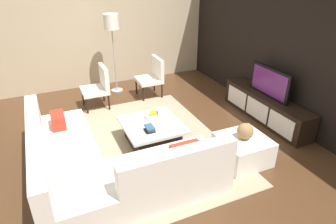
{
  "coord_description": "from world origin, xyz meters",
  "views": [
    {
      "loc": [
        3.84,
        -1.38,
        2.75
      ],
      "look_at": [
        -0.1,
        0.39,
        0.53
      ],
      "focal_mm": 31.44,
      "sensor_mm": 36.0,
      "label": 1
    }
  ],
  "objects_px": {
    "coffee_table": "(152,133)",
    "book_stack": "(150,129)",
    "fruit_bowl": "(154,115)",
    "decorative_ball": "(245,131)",
    "sectional_couch": "(101,165)",
    "ottoman": "(243,149)",
    "accent_chair_far": "(153,75)",
    "floor_lamp": "(112,27)",
    "media_console": "(266,108)",
    "accent_chair_near": "(99,85)",
    "television": "(270,82)"
  },
  "relations": [
    {
      "from": "sectional_couch",
      "to": "ottoman",
      "type": "distance_m",
      "value": 2.11
    },
    {
      "from": "floor_lamp",
      "to": "book_stack",
      "type": "height_order",
      "value": "floor_lamp"
    },
    {
      "from": "accent_chair_far",
      "to": "floor_lamp",
      "type": "bearing_deg",
      "value": -119.59
    },
    {
      "from": "ottoman",
      "to": "decorative_ball",
      "type": "xyz_separation_m",
      "value": [
        0.0,
        0.0,
        0.32
      ]
    },
    {
      "from": "fruit_bowl",
      "to": "book_stack",
      "type": "xyz_separation_m",
      "value": [
        0.4,
        -0.22,
        -0.01
      ]
    },
    {
      "from": "television",
      "to": "ottoman",
      "type": "height_order",
      "value": "television"
    },
    {
      "from": "coffee_table",
      "to": "accent_chair_near",
      "type": "relative_size",
      "value": 1.12
    },
    {
      "from": "accent_chair_near",
      "to": "accent_chair_far",
      "type": "bearing_deg",
      "value": 103.55
    },
    {
      "from": "accent_chair_near",
      "to": "accent_chair_far",
      "type": "height_order",
      "value": "same"
    },
    {
      "from": "sectional_couch",
      "to": "floor_lamp",
      "type": "xyz_separation_m",
      "value": [
        -3.09,
        1.05,
        1.21
      ]
    },
    {
      "from": "sectional_couch",
      "to": "fruit_bowl",
      "type": "relative_size",
      "value": 8.92
    },
    {
      "from": "accent_chair_near",
      "to": "book_stack",
      "type": "relative_size",
      "value": 4.55
    },
    {
      "from": "media_console",
      "to": "fruit_bowl",
      "type": "distance_m",
      "value": 2.22
    },
    {
      "from": "sectional_couch",
      "to": "accent_chair_near",
      "type": "xyz_separation_m",
      "value": [
        -2.4,
        0.51,
        0.21
      ]
    },
    {
      "from": "media_console",
      "to": "coffee_table",
      "type": "relative_size",
      "value": 2.11
    },
    {
      "from": "accent_chair_near",
      "to": "floor_lamp",
      "type": "relative_size",
      "value": 0.49
    },
    {
      "from": "fruit_bowl",
      "to": "accent_chair_far",
      "type": "distance_m",
      "value": 1.83
    },
    {
      "from": "sectional_couch",
      "to": "ottoman",
      "type": "bearing_deg",
      "value": 79.32
    },
    {
      "from": "accent_chair_far",
      "to": "decorative_ball",
      "type": "xyz_separation_m",
      "value": [
        2.9,
        0.32,
        0.03
      ]
    },
    {
      "from": "coffee_table",
      "to": "accent_chair_far",
      "type": "height_order",
      "value": "accent_chair_far"
    },
    {
      "from": "television",
      "to": "sectional_couch",
      "type": "xyz_separation_m",
      "value": [
        0.53,
        -3.28,
        -0.49
      ]
    },
    {
      "from": "floor_lamp",
      "to": "accent_chair_far",
      "type": "bearing_deg",
      "value": 49.96
    },
    {
      "from": "ottoman",
      "to": "fruit_bowl",
      "type": "bearing_deg",
      "value": -140.6
    },
    {
      "from": "fruit_bowl",
      "to": "accent_chair_near",
      "type": "bearing_deg",
      "value": -160.12
    },
    {
      "from": "media_console",
      "to": "floor_lamp",
      "type": "distance_m",
      "value": 3.62
    },
    {
      "from": "media_console",
      "to": "television",
      "type": "bearing_deg",
      "value": 90.0
    },
    {
      "from": "fruit_bowl",
      "to": "floor_lamp",
      "type": "bearing_deg",
      "value": -179.02
    },
    {
      "from": "book_stack",
      "to": "accent_chair_far",
      "type": "bearing_deg",
      "value": 157.37
    },
    {
      "from": "decorative_ball",
      "to": "book_stack",
      "type": "bearing_deg",
      "value": -123.32
    },
    {
      "from": "coffee_table",
      "to": "accent_chair_near",
      "type": "bearing_deg",
      "value": -164.97
    },
    {
      "from": "television",
      "to": "book_stack",
      "type": "bearing_deg",
      "value": -87.05
    },
    {
      "from": "media_console",
      "to": "accent_chair_far",
      "type": "height_order",
      "value": "accent_chair_far"
    },
    {
      "from": "accent_chair_far",
      "to": "sectional_couch",
      "type": "bearing_deg",
      "value": -24.33
    },
    {
      "from": "accent_chair_near",
      "to": "television",
      "type": "bearing_deg",
      "value": 64.45
    },
    {
      "from": "coffee_table",
      "to": "book_stack",
      "type": "xyz_separation_m",
      "value": [
        0.22,
        -0.12,
        0.23
      ]
    },
    {
      "from": "accent_chair_far",
      "to": "decorative_ball",
      "type": "distance_m",
      "value": 2.92
    },
    {
      "from": "television",
      "to": "decorative_ball",
      "type": "relative_size",
      "value": 3.95
    },
    {
      "from": "book_stack",
      "to": "fruit_bowl",
      "type": "bearing_deg",
      "value": 151.03
    },
    {
      "from": "fruit_bowl",
      "to": "decorative_ball",
      "type": "distance_m",
      "value": 1.55
    },
    {
      "from": "television",
      "to": "floor_lamp",
      "type": "distance_m",
      "value": 3.48
    },
    {
      "from": "ottoman",
      "to": "accent_chair_far",
      "type": "bearing_deg",
      "value": -173.61
    },
    {
      "from": "coffee_table",
      "to": "fruit_bowl",
      "type": "height_order",
      "value": "fruit_bowl"
    },
    {
      "from": "accent_chair_near",
      "to": "fruit_bowl",
      "type": "relative_size",
      "value": 3.11
    },
    {
      "from": "television",
      "to": "media_console",
      "type": "bearing_deg",
      "value": -90.0
    },
    {
      "from": "coffee_table",
      "to": "floor_lamp",
      "type": "bearing_deg",
      "value": 178.58
    },
    {
      "from": "sectional_couch",
      "to": "fruit_bowl",
      "type": "xyz_separation_m",
      "value": [
        -0.8,
        1.09,
        0.15
      ]
    },
    {
      "from": "accent_chair_near",
      "to": "decorative_ball",
      "type": "relative_size",
      "value": 3.54
    },
    {
      "from": "sectional_couch",
      "to": "media_console",
      "type": "bearing_deg",
      "value": 99.1
    },
    {
      "from": "coffee_table",
      "to": "sectional_couch",
      "type": "bearing_deg",
      "value": -57.6
    },
    {
      "from": "television",
      "to": "book_stack",
      "type": "height_order",
      "value": "television"
    }
  ]
}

